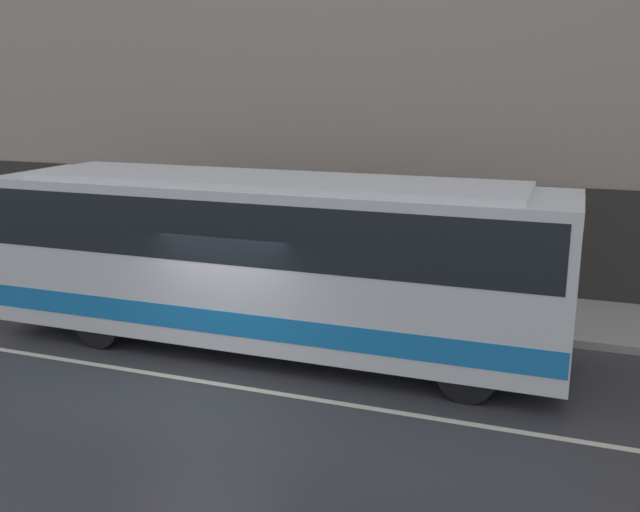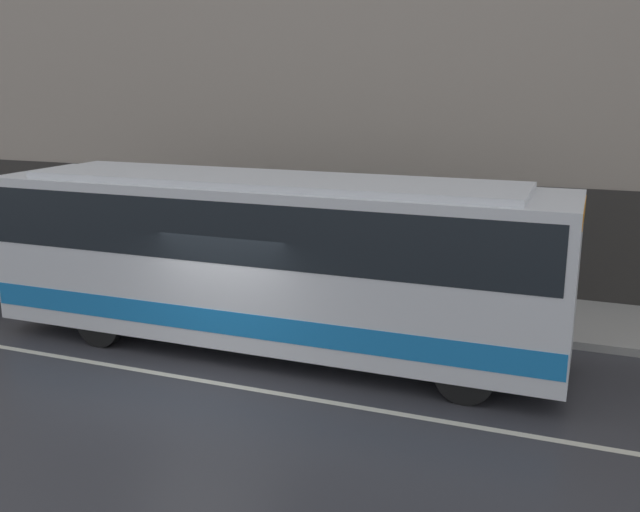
# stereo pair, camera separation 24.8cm
# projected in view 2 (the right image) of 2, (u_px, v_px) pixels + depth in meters

# --- Properties ---
(ground_plane) EXTENTS (60.00, 60.00, 0.00)m
(ground_plane) POSITION_uv_depth(u_px,v_px,m) (207.00, 382.00, 12.66)
(ground_plane) COLOR #333338
(sidewalk) EXTENTS (60.00, 3.06, 0.17)m
(sidewalk) POSITION_uv_depth(u_px,v_px,m) (319.00, 293.00, 17.65)
(sidewalk) COLOR #A09E99
(sidewalk) RESTS_ON ground_plane
(building_facade) EXTENTS (60.00, 0.35, 13.01)m
(building_facade) POSITION_uv_depth(u_px,v_px,m) (344.00, 36.00, 17.67)
(building_facade) COLOR gray
(building_facade) RESTS_ON ground_plane
(lane_stripe) EXTENTS (54.00, 0.14, 0.01)m
(lane_stripe) POSITION_uv_depth(u_px,v_px,m) (207.00, 382.00, 12.66)
(lane_stripe) COLOR beige
(lane_stripe) RESTS_ON ground_plane
(transit_bus) EXTENTS (11.31, 2.60, 3.44)m
(transit_bus) POSITION_uv_depth(u_px,v_px,m) (270.00, 254.00, 13.83)
(transit_bus) COLOR silver
(transit_bus) RESTS_ON ground_plane
(pedestrian_waiting) EXTENTS (0.36, 0.36, 1.61)m
(pedestrian_waiting) POSITION_uv_depth(u_px,v_px,m) (380.00, 273.00, 16.38)
(pedestrian_waiting) COLOR #1E5933
(pedestrian_waiting) RESTS_ON sidewalk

